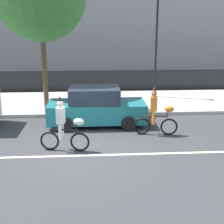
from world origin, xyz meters
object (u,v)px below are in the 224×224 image
object	(u,v)px
parade_cyclist_zebra	(65,127)
street_lamp_post	(157,28)
parade_cyclist_orange	(156,114)
parked_car_teal	(96,107)

from	to	relation	value
parade_cyclist_zebra	street_lamp_post	xyz separation A→B (m)	(4.54, 7.37, 3.15)
parade_cyclist_orange	street_lamp_post	bearing A→B (deg)	79.32
parade_cyclist_orange	parked_car_teal	xyz separation A→B (m)	(-2.30, 1.41, -0.06)
parade_cyclist_orange	parade_cyclist_zebra	bearing A→B (deg)	-157.82
parade_cyclist_zebra	street_lamp_post	world-z (taller)	street_lamp_post
parade_cyclist_zebra	parked_car_teal	size ratio (longest dim) A/B	0.47
parked_car_teal	parade_cyclist_zebra	bearing A→B (deg)	-111.61
parked_car_teal	street_lamp_post	distance (m)	6.55
parade_cyclist_orange	street_lamp_post	size ratio (longest dim) A/B	0.33
street_lamp_post	parade_cyclist_zebra	bearing A→B (deg)	-121.63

